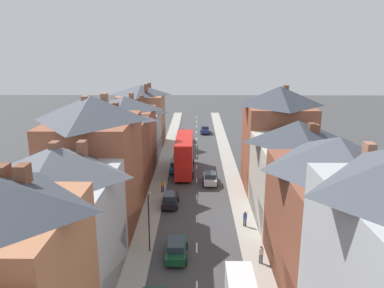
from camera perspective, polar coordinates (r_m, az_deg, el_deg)
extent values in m
cube|color=#A8A399|center=(54.34, -4.69, -4.70)|extent=(2.20, 104.00, 0.14)
cube|color=#A8A399|center=(54.36, 6.11, -4.73)|extent=(2.20, 104.00, 0.14)
cube|color=silver|center=(30.85, 0.74, -21.09)|extent=(0.14, 1.80, 0.01)
cube|color=silver|center=(35.90, 0.73, -15.49)|extent=(0.14, 1.80, 0.01)
cube|color=silver|center=(41.20, 0.72, -11.30)|extent=(0.14, 1.80, 0.01)
cube|color=silver|center=(46.67, 0.72, -8.08)|extent=(0.14, 1.80, 0.01)
cube|color=silver|center=(52.25, 0.71, -5.54)|extent=(0.14, 1.80, 0.01)
cube|color=silver|center=(57.92, 0.71, -3.49)|extent=(0.14, 1.80, 0.01)
cube|color=silver|center=(63.65, 0.71, -1.81)|extent=(0.14, 1.80, 0.01)
cube|color=silver|center=(69.43, 0.70, -0.41)|extent=(0.14, 1.80, 0.01)
cube|color=silver|center=(75.24, 0.70, 0.78)|extent=(0.14, 1.80, 0.01)
cube|color=silver|center=(81.07, 0.70, 1.80)|extent=(0.14, 1.80, 0.01)
cube|color=silver|center=(86.93, 0.70, 2.67)|extent=(0.14, 1.80, 0.01)
cube|color=silver|center=(92.81, 0.70, 3.44)|extent=(0.14, 1.80, 0.01)
cube|color=silver|center=(98.71, 0.69, 4.12)|extent=(0.14, 1.80, 0.01)
cube|color=brown|center=(21.05, -24.38, -4.21)|extent=(0.60, 0.90, 1.03)
cube|color=brown|center=(21.60, -26.92, -4.12)|extent=(0.60, 0.90, 0.97)
cube|color=#ADB2B7|center=(30.60, -19.20, -12.63)|extent=(8.00, 9.45, 8.84)
cube|color=navy|center=(30.94, -11.51, -17.75)|extent=(0.12, 8.69, 3.20)
pyramid|color=#565B66|center=(28.56, -20.13, -2.58)|extent=(8.00, 9.45, 2.34)
cube|color=brown|center=(29.42, -16.40, -0.64)|extent=(0.60, 0.90, 1.13)
cube|color=brown|center=(28.55, -20.18, -1.08)|extent=(0.60, 0.90, 1.44)
cube|color=#935138|center=(38.99, -14.46, -4.45)|extent=(8.00, 10.68, 11.17)
cube|color=olive|center=(39.64, -8.49, -10.01)|extent=(0.12, 9.82, 3.20)
pyramid|color=#474C56|center=(37.39, -15.11, 5.39)|extent=(8.00, 10.68, 2.34)
cube|color=#99664C|center=(39.65, -13.20, 6.78)|extent=(0.60, 0.90, 1.05)
cube|color=#99664C|center=(37.49, -15.92, 6.22)|extent=(0.60, 0.90, 1.10)
cube|color=brown|center=(47.46, -11.68, -2.02)|extent=(8.00, 7.04, 9.34)
cube|color=maroon|center=(47.74, -6.85, -5.59)|extent=(0.12, 6.48, 3.20)
pyramid|color=#565B66|center=(46.21, -12.04, 4.58)|extent=(8.00, 7.04, 1.74)
cube|color=brown|center=(44.84, -11.51, 5.25)|extent=(0.60, 0.90, 1.46)
cube|color=brown|center=(45.56, -12.39, 5.20)|extent=(0.60, 0.90, 1.22)
cube|color=brown|center=(54.71, -10.02, 0.35)|extent=(8.00, 8.34, 9.46)
cube|color=maroon|center=(54.97, -5.83, -2.82)|extent=(0.12, 7.68, 3.20)
pyramid|color=#474C56|center=(53.62, -10.29, 6.20)|extent=(8.00, 8.34, 1.83)
cube|color=#99664C|center=(55.14, -9.22, 7.10)|extent=(0.60, 0.90, 1.19)
cube|color=#ADB2B7|center=(62.55, -8.67, 1.31)|extent=(8.00, 7.59, 7.56)
cube|color=black|center=(62.57, -5.03, -0.64)|extent=(0.12, 6.98, 3.20)
pyramid|color=#474C56|center=(61.63, -8.84, 5.70)|extent=(8.00, 7.59, 2.15)
cube|color=brown|center=(62.92, -7.61, 6.67)|extent=(0.60, 0.90, 1.60)
cube|color=brown|center=(63.28, -8.60, 6.38)|extent=(0.60, 0.90, 0.96)
cube|color=#B2704C|center=(70.21, -7.66, 3.63)|extent=(8.00, 8.69, 9.54)
cube|color=maroon|center=(70.42, -4.39, 1.11)|extent=(0.12, 7.99, 3.20)
pyramid|color=#474C56|center=(69.37, -7.81, 8.20)|extent=(8.00, 8.69, 1.72)
cube|color=brown|center=(70.59, -6.54, 8.80)|extent=(0.60, 0.90, 1.11)
cube|color=brown|center=(66.68, -7.00, 8.51)|extent=(0.60, 0.90, 1.27)
cube|color=brown|center=(31.09, 20.36, -11.89)|extent=(8.00, 11.74, 9.23)
cube|color=olive|center=(31.48, 12.77, -17.21)|extent=(0.12, 10.80, 3.20)
pyramid|color=#474C56|center=(29.04, 21.38, -1.41)|extent=(8.00, 11.74, 2.54)
cube|color=#99664C|center=(27.67, 25.36, -1.17)|extent=(0.60, 0.90, 1.32)
cube|color=#BCB7A8|center=(40.81, 15.29, -5.55)|extent=(8.00, 10.14, 8.60)
cube|color=navy|center=(41.01, 9.63, -9.19)|extent=(0.12, 9.33, 3.20)
pyramid|color=#383D47|center=(39.33, 15.81, 1.87)|extent=(8.00, 10.14, 2.22)
cube|color=brown|center=(38.80, 18.29, 2.20)|extent=(0.60, 0.90, 0.90)
cube|color=brown|center=(38.69, 17.78, 2.29)|extent=(0.60, 0.90, 1.01)
cube|color=#935138|center=(48.90, 12.78, -0.62)|extent=(8.00, 8.03, 10.93)
cube|color=maroon|center=(49.37, 8.03, -4.94)|extent=(0.12, 7.39, 3.20)
pyramid|color=#383D47|center=(47.62, 13.23, 7.14)|extent=(8.00, 8.03, 2.39)
cube|color=brown|center=(49.55, 14.09, 8.03)|extent=(0.60, 0.90, 1.14)
cube|color=red|center=(55.12, -1.16, -2.64)|extent=(2.44, 10.80, 2.50)
cube|color=red|center=(54.46, -1.17, -0.23)|extent=(2.44, 10.58, 2.30)
cube|color=red|center=(54.16, -1.18, 0.99)|extent=(2.39, 10.37, 0.10)
cube|color=#28333D|center=(60.20, -1.00, -0.95)|extent=(2.20, 0.10, 1.20)
cube|color=#28333D|center=(59.62, -1.01, 1.18)|extent=(2.20, 0.10, 1.10)
cube|color=#28333D|center=(55.10, -2.40, -2.39)|extent=(0.06, 9.18, 0.90)
cube|color=#28333D|center=(54.48, -2.42, -0.13)|extent=(0.06, 9.18, 0.90)
cube|color=yellow|center=(59.44, -1.01, 1.93)|extent=(1.34, 0.08, 0.32)
cylinder|color=black|center=(58.71, -2.24, -2.74)|extent=(0.30, 1.00, 1.00)
cylinder|color=black|center=(58.64, 0.14, -2.75)|extent=(0.30, 1.00, 1.00)
cylinder|color=black|center=(52.72, -2.58, -4.79)|extent=(0.30, 1.00, 1.00)
cylinder|color=black|center=(52.64, 0.08, -4.81)|extent=(0.30, 1.00, 1.00)
cube|color=silver|center=(50.87, 2.75, -5.34)|extent=(1.70, 3.98, 0.70)
cube|color=#28333D|center=(50.47, 2.77, -4.72)|extent=(1.46, 1.99, 0.60)
cylinder|color=black|center=(52.13, 1.76, -5.24)|extent=(0.20, 0.62, 0.62)
cylinder|color=black|center=(52.19, 3.64, -5.23)|extent=(0.20, 0.62, 0.62)
cylinder|color=black|center=(49.81, 1.82, -6.20)|extent=(0.20, 0.62, 0.62)
cylinder|color=black|center=(49.88, 3.78, -6.20)|extent=(0.20, 0.62, 0.62)
cube|color=black|center=(73.15, -0.71, 0.89)|extent=(1.70, 3.86, 0.66)
cube|color=#28333D|center=(72.82, -0.71, 1.34)|extent=(1.46, 1.93, 0.60)
cylinder|color=black|center=(74.42, -1.34, 0.86)|extent=(0.20, 0.62, 0.62)
cylinder|color=black|center=(74.38, -0.03, 0.86)|extent=(0.20, 0.62, 0.62)
cylinder|color=black|center=(72.10, -1.40, 0.41)|extent=(0.20, 0.62, 0.62)
cylinder|color=black|center=(72.06, -0.05, 0.41)|extent=(0.20, 0.62, 0.62)
cube|color=navy|center=(80.20, 1.99, 2.15)|extent=(1.70, 4.08, 0.76)
cube|color=#28333D|center=(79.86, 2.00, 2.59)|extent=(1.46, 2.04, 0.60)
cylinder|color=black|center=(81.50, 1.37, 2.08)|extent=(0.20, 0.62, 0.62)
cylinder|color=black|center=(81.54, 2.56, 2.08)|extent=(0.20, 0.62, 0.62)
cylinder|color=black|center=(79.04, 1.39, 1.68)|extent=(0.20, 0.62, 0.62)
cylinder|color=black|center=(79.08, 2.62, 1.68)|extent=(0.20, 0.62, 0.62)
cube|color=#236093|center=(56.00, -2.47, -3.44)|extent=(1.70, 4.49, 0.69)
cube|color=#28333D|center=(55.58, -2.49, -2.88)|extent=(1.46, 2.24, 0.60)
cylinder|color=black|center=(57.47, -3.24, -3.34)|extent=(0.20, 0.62, 0.62)
cylinder|color=black|center=(57.39, -1.54, -3.35)|extent=(0.20, 0.62, 0.62)
cylinder|color=black|center=(54.84, -3.43, -4.23)|extent=(0.20, 0.62, 0.62)
cylinder|color=black|center=(54.75, -1.65, -4.25)|extent=(0.20, 0.62, 0.62)
cube|color=black|center=(44.13, -3.35, -8.58)|extent=(1.70, 3.96, 0.67)
cube|color=#28333D|center=(43.70, -3.38, -7.92)|extent=(1.46, 1.98, 0.60)
cylinder|color=black|center=(45.45, -4.32, -8.35)|extent=(0.20, 0.62, 0.62)
cylinder|color=black|center=(45.34, -2.15, -8.37)|extent=(0.20, 0.62, 0.62)
cylinder|color=black|center=(43.21, -4.60, -9.62)|extent=(0.20, 0.62, 0.62)
cylinder|color=black|center=(43.09, -2.31, -9.65)|extent=(0.20, 0.62, 0.62)
cube|color=#144728|center=(34.28, -2.39, -15.82)|extent=(1.70, 4.26, 0.69)
cube|color=#28333D|center=(33.77, -2.42, -15.07)|extent=(1.46, 2.13, 0.60)
cylinder|color=black|center=(35.64, -3.68, -15.20)|extent=(0.20, 0.62, 0.62)
cylinder|color=black|center=(35.56, -0.85, -15.24)|extent=(0.20, 0.62, 0.62)
cylinder|color=black|center=(33.39, -4.03, -17.45)|extent=(0.20, 0.62, 0.62)
cylinder|color=black|center=(33.30, -0.97, -17.50)|extent=(0.20, 0.62, 0.62)
cube|color=navy|center=(76.32, -1.63, 1.51)|extent=(1.70, 3.92, 0.79)
cube|color=#28333D|center=(75.98, -1.64, 1.99)|extent=(1.46, 1.96, 0.60)
cylinder|color=black|center=(77.63, -2.22, 1.44)|extent=(0.20, 0.62, 0.62)
cylinder|color=black|center=(77.57, -0.96, 1.43)|extent=(0.20, 0.62, 0.62)
cylinder|color=black|center=(75.27, -2.31, 1.01)|extent=(0.20, 0.62, 0.62)
cylinder|color=black|center=(75.20, -1.01, 1.01)|extent=(0.20, 0.62, 0.62)
cube|color=#28333D|center=(29.99, 7.02, -18.56)|extent=(1.76, 0.10, 0.90)
cylinder|color=#3D4256|center=(33.73, 10.29, -16.80)|extent=(0.14, 0.14, 0.84)
cylinder|color=#3D4256|center=(33.76, 10.61, -16.79)|extent=(0.14, 0.14, 0.84)
cube|color=silver|center=(33.40, 10.51, -15.78)|extent=(0.36, 0.22, 0.54)
sphere|color=brown|center=(33.20, 10.54, -15.20)|extent=(0.22, 0.22, 0.22)
cylinder|color=#23232D|center=(39.54, 7.93, -11.72)|extent=(0.14, 0.14, 0.84)
cylinder|color=#23232D|center=(39.57, 8.19, -11.72)|extent=(0.14, 0.14, 0.84)
cube|color=#2D4C9E|center=(39.25, 8.09, -10.82)|extent=(0.36, 0.22, 0.54)
sphere|color=brown|center=(39.09, 8.11, -10.30)|extent=(0.22, 0.22, 0.22)
cylinder|color=#23232D|center=(47.78, -4.61, -6.85)|extent=(0.14, 0.14, 0.84)
cylinder|color=#23232D|center=(47.76, -4.39, -6.86)|extent=(0.14, 0.14, 0.84)
cube|color=gold|center=(47.52, -4.52, -6.08)|extent=(0.36, 0.22, 0.54)
sphere|color=brown|center=(47.38, -4.53, -5.64)|extent=(0.22, 0.22, 0.22)
cylinder|color=black|center=(34.09, -6.58, -12.08)|extent=(0.12, 0.12, 5.50)
cylinder|color=black|center=(33.40, -6.61, -7.67)|extent=(0.08, 0.90, 0.08)
cube|color=beige|center=(33.84, -6.51, -7.51)|extent=(0.20, 0.32, 0.20)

